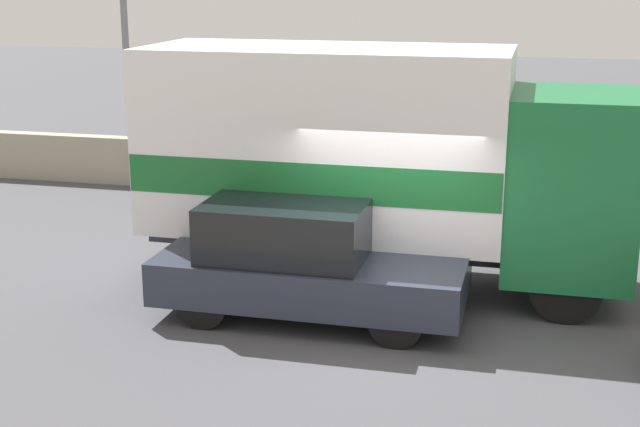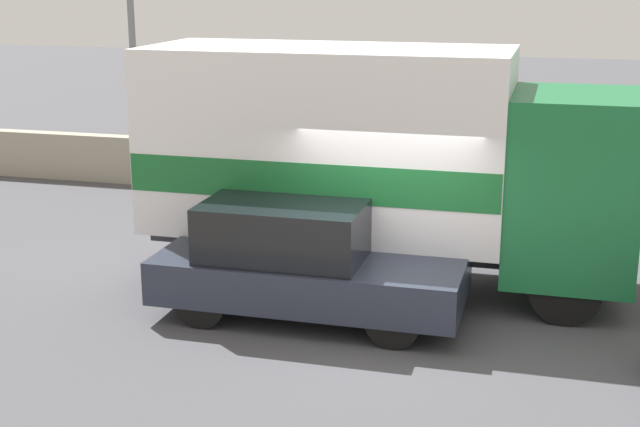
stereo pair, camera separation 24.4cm
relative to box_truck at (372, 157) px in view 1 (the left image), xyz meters
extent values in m
plane|color=#47474C|center=(0.44, -1.88, -1.92)|extent=(80.00, 80.00, 0.00)
cube|color=#A39984|center=(0.44, 5.01, -1.41)|extent=(60.00, 0.35, 1.04)
cylinder|color=slate|center=(-5.90, 4.22, 1.57)|extent=(0.14, 0.14, 6.99)
cube|color=#196B38|center=(2.82, 0.00, -0.24)|extent=(1.73, 2.24, 2.52)
cube|color=black|center=(3.66, 0.00, 0.27)|extent=(0.06, 1.90, 1.11)
cube|color=#2D2D33|center=(-0.68, 0.00, -1.23)|extent=(5.27, 1.27, 0.25)
cube|color=white|center=(-0.68, 0.00, 0.23)|extent=(5.27, 2.30, 2.68)
cube|color=#19662D|center=(-0.68, 0.00, -0.16)|extent=(5.24, 2.32, 0.54)
cylinder|color=black|center=(2.82, 0.95, -1.45)|extent=(0.95, 0.28, 0.95)
cylinder|color=black|center=(2.82, -0.95, -1.45)|extent=(0.95, 0.28, 0.95)
cylinder|color=black|center=(-2.13, 0.95, -1.45)|extent=(0.95, 0.28, 0.95)
cylinder|color=black|center=(-2.13, -0.95, -1.45)|extent=(0.95, 0.28, 0.95)
cylinder|color=black|center=(-1.08, 0.95, -1.45)|extent=(0.95, 0.28, 0.95)
cylinder|color=black|center=(-1.08, -0.95, -1.45)|extent=(0.95, 0.28, 0.95)
cube|color=#282D3D|center=(-0.52, -1.53, -1.37)|extent=(4.13, 1.84, 0.59)
cube|color=black|center=(-0.85, -1.53, -0.70)|extent=(2.15, 1.69, 0.75)
cylinder|color=black|center=(0.77, -0.73, -1.58)|extent=(0.70, 0.20, 0.70)
cylinder|color=black|center=(0.77, -2.33, -1.58)|extent=(0.70, 0.20, 0.70)
cylinder|color=black|center=(-1.80, -0.73, -1.58)|extent=(0.70, 0.20, 0.70)
cylinder|color=black|center=(-1.80, -2.33, -1.58)|extent=(0.70, 0.20, 0.70)
camera|label=1|loc=(2.34, -12.58, 2.62)|focal=50.00mm
camera|label=2|loc=(2.58, -12.51, 2.62)|focal=50.00mm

